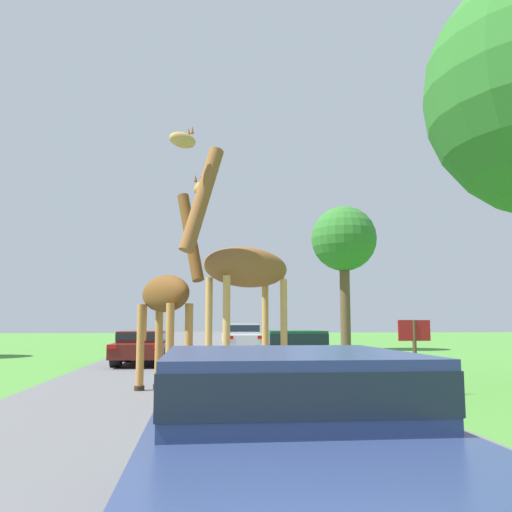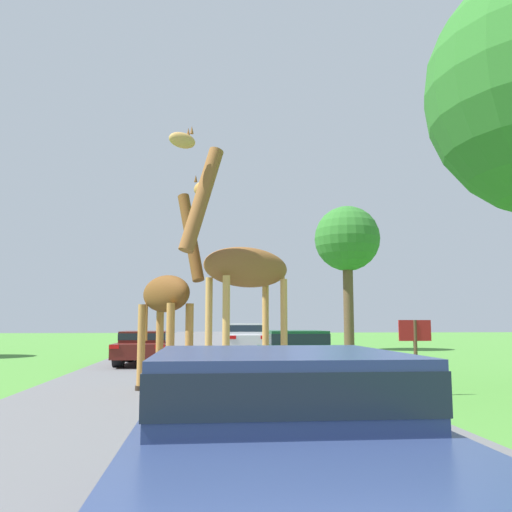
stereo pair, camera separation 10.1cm
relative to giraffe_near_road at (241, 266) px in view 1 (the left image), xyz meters
The scene contains 9 objects.
road 18.67m from the giraffe_near_road, 92.69° to the left, with size 7.75×120.00×0.00m.
giraffe_near_road is the anchor object (origin of this frame).
giraffe_companion 2.16m from the giraffe_near_road, 136.02° to the left, with size 1.81×2.29×4.66m.
car_lead_maroon 7.18m from the giraffe_near_road, 91.80° to the right, with size 1.84×4.25×1.33m.
car_queue_right 6.18m from the giraffe_near_road, 69.70° to the left, with size 1.87×4.33×1.28m.
car_queue_left 17.78m from the giraffe_near_road, 85.39° to the left, with size 1.84×4.70×1.47m.
car_far_ahead 10.41m from the giraffe_near_road, 106.42° to the left, with size 1.81×4.61×1.20m.
tree_right_cluster 20.34m from the giraffe_near_road, 68.73° to the left, with size 3.65×3.65×8.03m.
sign_post 4.06m from the giraffe_near_road, ahead, with size 0.70×0.08×1.58m.
Camera 1 is at (0.04, 0.78, 1.53)m, focal length 38.00 mm.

